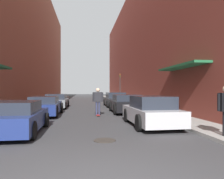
# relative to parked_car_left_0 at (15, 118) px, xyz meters

# --- Properties ---
(ground) EXTENTS (103.48, 103.48, 0.00)m
(ground) POSITION_rel_parked_car_left_0_xyz_m (2.80, 13.85, -0.58)
(ground) COLOR #38383A
(curb_strip_left) EXTENTS (1.80, 47.03, 0.12)m
(curb_strip_left) POSITION_rel_parked_car_left_0_xyz_m (-1.86, 18.55, -0.52)
(curb_strip_left) COLOR gray
(curb_strip_left) RESTS_ON ground
(curb_strip_right) EXTENTS (1.80, 47.03, 0.12)m
(curb_strip_right) POSITION_rel_parked_car_left_0_xyz_m (7.47, 18.55, -0.52)
(curb_strip_right) COLOR gray
(curb_strip_right) RESTS_ON ground
(building_row_left) EXTENTS (4.90, 47.03, 15.93)m
(building_row_left) POSITION_rel_parked_car_left_0_xyz_m (-4.76, 18.55, 7.39)
(building_row_left) COLOR brown
(building_row_left) RESTS_ON ground
(building_row_right) EXTENTS (4.90, 47.03, 14.33)m
(building_row_right) POSITION_rel_parked_car_left_0_xyz_m (10.37, 18.55, 6.58)
(building_row_right) COLOR brown
(building_row_right) RESTS_ON ground
(parked_car_left_0) EXTENTS (1.98, 4.02, 1.19)m
(parked_car_left_0) POSITION_rel_parked_car_left_0_xyz_m (0.00, 0.00, 0.00)
(parked_car_left_0) COLOR navy
(parked_car_left_0) RESTS_ON ground
(parked_car_left_1) EXTENTS (1.87, 4.57, 1.19)m
(parked_car_left_1) POSITION_rel_parked_car_left_0_xyz_m (0.12, 5.56, 0.01)
(parked_car_left_1) COLOR navy
(parked_car_left_1) RESTS_ON ground
(parked_car_left_2) EXTENTS (1.90, 4.59, 1.22)m
(parked_car_left_2) POSITION_rel_parked_car_left_0_xyz_m (0.15, 11.01, 0.01)
(parked_car_left_2) COLOR gray
(parked_car_left_2) RESTS_ON ground
(parked_car_right_0) EXTENTS (1.85, 4.00, 1.32)m
(parked_car_right_0) POSITION_rel_parked_car_left_0_xyz_m (5.46, 0.91, 0.06)
(parked_car_right_0) COLOR #B7B7BC
(parked_car_right_0) RESTS_ON ground
(parked_car_right_1) EXTENTS (2.04, 3.98, 1.25)m
(parked_car_right_1) POSITION_rel_parked_car_left_0_xyz_m (5.41, 6.40, 0.04)
(parked_car_right_1) COLOR black
(parked_car_right_1) RESTS_ON ground
(parked_car_right_2) EXTENTS (1.92, 4.68, 1.34)m
(parked_car_right_2) POSITION_rel_parked_car_left_0_xyz_m (5.44, 12.06, 0.06)
(parked_car_right_2) COLOR #232326
(parked_car_right_2) RESTS_ON ground
(skateboarder) EXTENTS (0.65, 0.78, 1.71)m
(skateboarder) POSITION_rel_parked_car_left_0_xyz_m (3.37, 4.88, 0.47)
(skateboarder) COLOR #B2231E
(skateboarder) RESTS_ON ground
(manhole_cover) EXTENTS (0.70, 0.70, 0.02)m
(manhole_cover) POSITION_rel_parked_car_left_0_xyz_m (3.18, -1.57, -0.57)
(manhole_cover) COLOR #332D28
(manhole_cover) RESTS_ON ground
(traffic_light) EXTENTS (0.16, 0.22, 3.55)m
(traffic_light) POSITION_rel_parked_car_left_0_xyz_m (7.19, 19.82, 1.73)
(traffic_light) COLOR #2D2D2D
(traffic_light) RESTS_ON curb_strip_right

